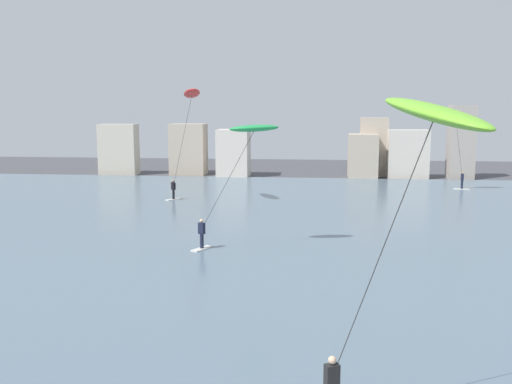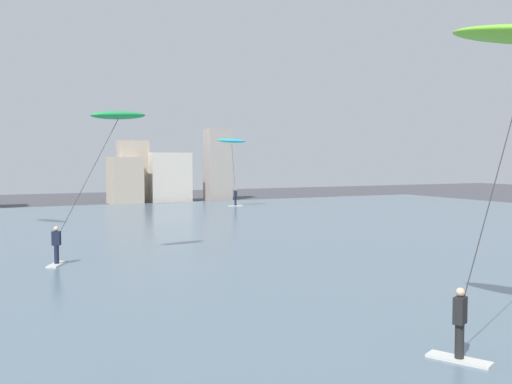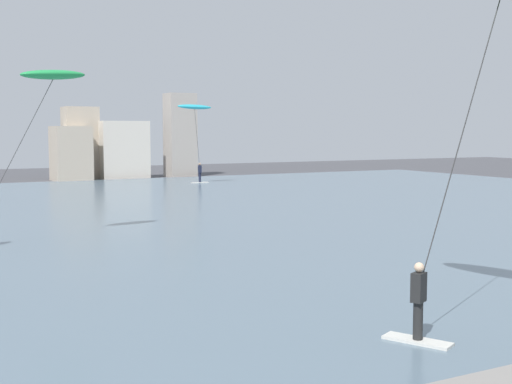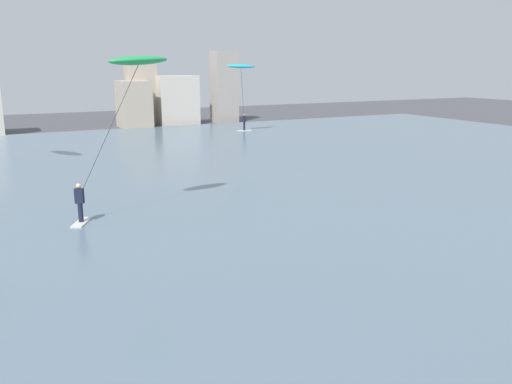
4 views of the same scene
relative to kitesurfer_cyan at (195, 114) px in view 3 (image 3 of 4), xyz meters
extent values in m
cube|color=slate|center=(-13.88, -16.97, -5.61)|extent=(84.00, 52.00, 0.10)
cube|color=#B7A893|center=(-7.41, 10.46, -3.27)|extent=(3.06, 3.73, 4.79)
cube|color=#B7A893|center=(-6.10, 12.31, -2.39)|extent=(2.97, 2.47, 6.54)
cube|color=beige|center=(-2.58, 10.62, -3.03)|extent=(4.34, 2.21, 5.27)
cube|color=#A89E93|center=(3.02, 10.83, -1.71)|extent=(2.62, 2.29, 7.91)
cube|color=silver|center=(1.06, 1.63, -5.53)|extent=(1.43, 0.54, 0.06)
cylinder|color=#191E33|center=(1.06, 1.63, -5.11)|extent=(0.20, 0.20, 0.78)
cube|color=#191E33|center=(1.06, 1.63, -4.42)|extent=(0.24, 0.35, 0.60)
sphere|color=tan|center=(1.06, 1.63, -4.01)|extent=(0.20, 0.20, 0.20)
cylinder|color=#333333|center=(0.47, 0.72, -2.02)|extent=(1.22, 1.86, 4.92)
ellipsoid|color=#28B2C6|center=(-0.13, -0.20, 0.59)|extent=(3.06, 1.31, 0.51)
cube|color=silver|center=(-11.88, -39.57, -5.53)|extent=(1.01, 1.45, 0.06)
cylinder|color=black|center=(-11.88, -39.57, -5.11)|extent=(0.20, 0.20, 0.78)
cube|color=black|center=(-11.88, -39.57, -4.42)|extent=(0.40, 0.35, 0.60)
sphere|color=beige|center=(-11.88, -39.57, -4.01)|extent=(0.20, 0.20, 0.20)
cylinder|color=#333333|center=(-10.84, -39.58, -1.41)|extent=(2.11, 0.04, 6.13)
cylinder|color=#333333|center=(-17.00, -23.14, -1.87)|extent=(2.80, 0.35, 5.21)
ellipsoid|color=green|center=(-15.61, -22.98, 0.87)|extent=(2.70, 1.31, 0.52)
camera|label=1|loc=(-12.30, -52.44, 1.90)|focal=39.93mm
camera|label=2|loc=(-21.56, -49.03, -1.07)|focal=40.91mm
camera|label=3|loc=(-21.16, -49.98, -1.26)|focal=47.83mm
camera|label=4|loc=(-21.45, -44.87, 0.69)|focal=37.12mm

